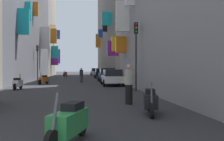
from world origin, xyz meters
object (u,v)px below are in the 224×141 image
at_px(parked_car_white, 112,77).
at_px(pedestrian_near_left, 81,75).
at_px(scooter_black, 150,101).
at_px(traffic_light_far_corner, 37,57).
at_px(parked_car_black, 101,73).
at_px(scooter_green, 69,122).
at_px(scooter_orange, 43,79).
at_px(parked_car_silver, 95,72).
at_px(scooter_red, 65,74).
at_px(parked_car_blue, 107,75).
at_px(pedestrian_crossing, 129,84).
at_px(traffic_light_near_corner, 136,45).
at_px(scooter_white, 18,83).

bearing_deg(parked_car_white, pedestrian_near_left, 117.08).
bearing_deg(scooter_black, traffic_light_far_corner, 107.42).
bearing_deg(parked_car_black, scooter_green, -95.55).
bearing_deg(scooter_orange, scooter_green, -80.48).
bearing_deg(parked_car_black, parked_car_silver, 90.33).
bearing_deg(pedestrian_near_left, scooter_red, 98.78).
height_order(parked_car_blue, scooter_red, parked_car_blue).
distance_m(scooter_green, scooter_black, 4.07).
relative_size(parked_car_blue, traffic_light_far_corner, 0.89).
relative_size(parked_car_black, pedestrian_crossing, 2.50).
bearing_deg(pedestrian_crossing, scooter_black, -83.64).
distance_m(parked_car_black, scooter_orange, 15.34).
distance_m(scooter_red, traffic_light_near_corner, 30.20).
distance_m(pedestrian_crossing, pedestrian_near_left, 17.17).
xyz_separation_m(scooter_red, traffic_light_near_corner, (6.47, -29.37, 2.67)).
relative_size(scooter_red, pedestrian_near_left, 1.25).
bearing_deg(scooter_white, parked_car_white, 24.86).
bearing_deg(parked_car_blue, scooter_orange, -151.24).
relative_size(pedestrian_crossing, pedestrian_near_left, 1.12).
bearing_deg(parked_car_white, parked_car_black, 89.14).
xyz_separation_m(parked_car_black, scooter_white, (-7.57, -19.69, -0.32)).
distance_m(scooter_red, scooter_green, 41.03).
xyz_separation_m(scooter_orange, scooter_green, (3.31, -19.76, 0.00)).
relative_size(scooter_black, scooter_white, 1.03).
height_order(scooter_black, traffic_light_near_corner, traffic_light_near_corner).
distance_m(scooter_green, pedestrian_crossing, 6.09).
relative_size(scooter_white, traffic_light_far_corner, 0.40).
distance_m(scooter_orange, traffic_light_near_corner, 11.26).
bearing_deg(parked_car_blue, traffic_light_near_corner, -86.16).
bearing_deg(pedestrian_crossing, pedestrian_near_left, 96.80).
bearing_deg(pedestrian_near_left, scooter_black, -83.26).
bearing_deg(parked_car_blue, parked_car_silver, 89.91).
xyz_separation_m(parked_car_black, traffic_light_near_corner, (0.67, -22.04, 2.35)).
bearing_deg(scooter_black, parked_car_black, 88.75).
height_order(scooter_red, scooter_black, same).
bearing_deg(pedestrian_crossing, scooter_orange, 111.72).
bearing_deg(scooter_green, traffic_light_near_corner, 71.23).
xyz_separation_m(scooter_white, pedestrian_crossing, (6.63, -8.31, 0.42)).
relative_size(scooter_black, traffic_light_far_corner, 0.42).
height_order(pedestrian_crossing, pedestrian_near_left, pedestrian_crossing).
bearing_deg(scooter_orange, parked_car_blue, 28.76).
relative_size(scooter_red, scooter_black, 1.06).
height_order(parked_car_white, scooter_white, parked_car_white).
relative_size(scooter_red, traffic_light_near_corner, 0.42).
bearing_deg(pedestrian_crossing, scooter_red, 97.83).
bearing_deg(pedestrian_crossing, scooter_white, 128.59).
distance_m(parked_car_white, scooter_orange, 6.80).
height_order(scooter_black, traffic_light_far_corner, traffic_light_far_corner).
relative_size(scooter_green, pedestrian_near_left, 1.21).
relative_size(scooter_green, scooter_white, 1.06).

